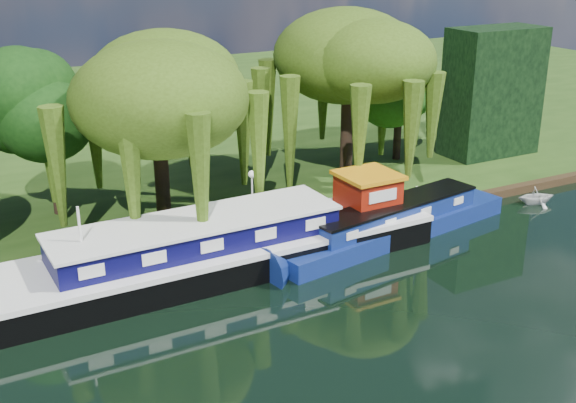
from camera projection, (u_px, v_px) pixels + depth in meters
ground at (361, 324)px, 27.06m from camera, size 120.00×120.00×0.00m
far_bank at (115, 123)px, 55.13m from camera, size 120.00×52.00×0.45m
dutch_barge at (225, 247)px, 31.26m from camera, size 19.85×4.84×4.17m
narrowboat at (395, 224)px, 34.57m from camera, size 13.79×4.54×1.98m
white_cruiser at (535, 204)px, 39.22m from camera, size 2.47×2.28×1.08m
willow_left at (157, 96)px, 33.02m from camera, size 7.30×7.30×8.74m
willow_right at (349, 72)px, 38.66m from camera, size 7.20×7.20×8.77m
tree_far_mid at (48, 110)px, 34.88m from camera, size 4.72×4.72×7.72m
tree_far_right at (400, 83)px, 43.95m from camera, size 4.25×4.25×6.95m
conifer_hedge at (492, 92)px, 45.49m from camera, size 6.00×3.00×8.00m
lamppost at (252, 182)px, 35.13m from camera, size 0.36×0.36×2.56m
mooring_posts at (252, 228)px, 33.46m from camera, size 19.16×0.16×1.00m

